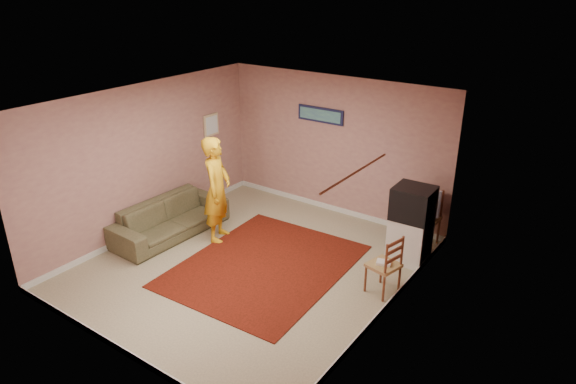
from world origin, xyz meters
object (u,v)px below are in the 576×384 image
Objects in this scene: tv_cabinet at (410,239)px; chair_b at (384,258)px; chair_a at (426,212)px; person at (217,189)px; sofa at (170,218)px; crt_tv at (413,203)px.

chair_b is (0.05, -1.06, 0.18)m from tv_cabinet.
person is at bearing -147.37° from chair_a.
tv_cabinet is 1.08m from chair_b.
chair_b is 0.23× the size of sofa.
crt_tv reaches higher than sofa.
chair_b is 3.84m from sofa.
crt_tv is 4.11m from sofa.
sofa is 1.06m from person.
tv_cabinet is 4.06m from sofa.
crt_tv reaches higher than chair_a.
person reaches higher than chair_a.
tv_cabinet is at bearing -92.16° from person.
person reaches higher than chair_b.
chair_b is (0.06, -1.06, -0.44)m from crt_tv.
chair_a is (-0.00, 0.63, 0.23)m from tv_cabinet.
tv_cabinet is 0.41× the size of person.
tv_cabinet is at bearing -163.64° from chair_b.
sofa is at bearing -68.85° from chair_b.
crt_tv reaches higher than tv_cabinet.
sofa is (-3.80, -0.50, -0.24)m from chair_b.
chair_a is 0.29× the size of person.
chair_b is (0.05, -1.69, -0.05)m from chair_a.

